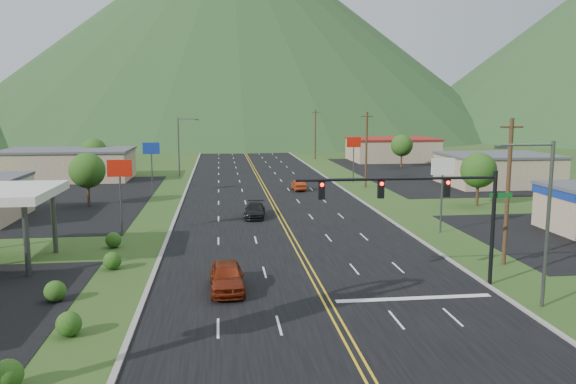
{
  "coord_description": "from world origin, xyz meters",
  "views": [
    {
      "loc": [
        -5.76,
        -17.31,
        10.82
      ],
      "look_at": [
        -0.81,
        23.28,
        4.5
      ],
      "focal_mm": 35.0,
      "sensor_mm": 36.0,
      "label": 1
    }
  ],
  "objects": [
    {
      "name": "tree_west_a",
      "position": [
        -20.0,
        45.0,
        3.89
      ],
      "size": [
        3.84,
        3.84,
        5.82
      ],
      "color": "#382314",
      "rests_on": "ground"
    },
    {
      "name": "traffic_signal",
      "position": [
        6.48,
        14.0,
        5.33
      ],
      "size": [
        13.1,
        0.43,
        7.0
      ],
      "color": "black",
      "rests_on": "ground"
    },
    {
      "name": "tree_west_b",
      "position": [
        -25.0,
        72.0,
        3.89
      ],
      "size": [
        3.84,
        3.84,
        5.82
      ],
      "color": "#382314",
      "rests_on": "ground"
    },
    {
      "name": "pole_sign_east_a",
      "position": [
        13.0,
        28.0,
        5.05
      ],
      "size": [
        2.0,
        0.18,
        6.4
      ],
      "color": "#59595E",
      "rests_on": "ground"
    },
    {
      "name": "car_dark_mid",
      "position": [
        -2.48,
        36.33,
        0.68
      ],
      "size": [
        2.4,
        4.88,
        1.37
      ],
      "primitive_type": "imported",
      "rotation": [
        0.0,
        0.0,
        -0.11
      ],
      "color": "black",
      "rests_on": "ground"
    },
    {
      "name": "pole_sign_west_a",
      "position": [
        -14.0,
        30.0,
        5.05
      ],
      "size": [
        2.0,
        0.18,
        6.4
      ],
      "color": "#59595E",
      "rests_on": "ground"
    },
    {
      "name": "mountain_n",
      "position": [
        0.0,
        220.0,
        42.5
      ],
      "size": [
        220.0,
        220.0,
        85.0
      ],
      "primitive_type": "cone",
      "color": "#1C3F1C",
      "rests_on": "ground"
    },
    {
      "name": "streetlight_west",
      "position": [
        -11.68,
        70.0,
        5.18
      ],
      "size": [
        3.28,
        0.25,
        9.0
      ],
      "color": "#59595E",
      "rests_on": "ground"
    },
    {
      "name": "building_east_mid",
      "position": [
        32.0,
        55.0,
        2.16
      ],
      "size": [
        14.4,
        11.4,
        4.3
      ],
      "color": "tan",
      "rests_on": "ground"
    },
    {
      "name": "building_west_far",
      "position": [
        -28.0,
        68.0,
        2.26
      ],
      "size": [
        18.4,
        11.4,
        4.5
      ],
      "color": "tan",
      "rests_on": "ground"
    },
    {
      "name": "tree_east_a",
      "position": [
        22.0,
        40.0,
        3.89
      ],
      "size": [
        3.84,
        3.84,
        5.82
      ],
      "color": "#382314",
      "rests_on": "ground"
    },
    {
      "name": "tree_east_b",
      "position": [
        26.0,
        78.0,
        3.89
      ],
      "size": [
        3.84,
        3.84,
        5.82
      ],
      "color": "#382314",
      "rests_on": "ground"
    },
    {
      "name": "car_red_near",
      "position": [
        -5.48,
        14.68,
        0.84
      ],
      "size": [
        2.1,
        4.97,
        1.68
      ],
      "primitive_type": "imported",
      "rotation": [
        0.0,
        0.0,
        0.03
      ],
      "color": "maroon",
      "rests_on": "ground"
    },
    {
      "name": "car_red_far",
      "position": [
        4.24,
        53.4,
        0.66
      ],
      "size": [
        1.51,
        4.03,
        1.32
      ],
      "primitive_type": "imported",
      "rotation": [
        0.0,
        0.0,
        3.17
      ],
      "color": "maroon",
      "rests_on": "ground"
    },
    {
      "name": "building_east_far",
      "position": [
        28.0,
        90.0,
        2.26
      ],
      "size": [
        16.4,
        12.4,
        4.5
      ],
      "color": "tan",
      "rests_on": "ground"
    },
    {
      "name": "utility_pole_d",
      "position": [
        13.5,
        135.0,
        5.13
      ],
      "size": [
        1.6,
        0.28,
        10.0
      ],
      "color": "#382314",
      "rests_on": "ground"
    },
    {
      "name": "streetlight_east",
      "position": [
        11.18,
        10.0,
        5.18
      ],
      "size": [
        3.28,
        0.25,
        9.0
      ],
      "color": "#59595E",
      "rests_on": "ground"
    },
    {
      "name": "utility_pole_c",
      "position": [
        13.5,
        95.0,
        5.13
      ],
      "size": [
        1.6,
        0.28,
        10.0
      ],
      "color": "#382314",
      "rests_on": "ground"
    },
    {
      "name": "pole_sign_east_b",
      "position": [
        13.0,
        60.0,
        5.05
      ],
      "size": [
        2.0,
        0.18,
        6.4
      ],
      "color": "#59595E",
      "rests_on": "ground"
    },
    {
      "name": "pole_sign_west_b",
      "position": [
        -14.0,
        52.0,
        5.05
      ],
      "size": [
        2.0,
        0.18,
        6.4
      ],
      "color": "#59595E",
      "rests_on": "ground"
    },
    {
      "name": "utility_pole_a",
      "position": [
        13.5,
        18.0,
        5.13
      ],
      "size": [
        1.6,
        0.28,
        10.0
      ],
      "color": "#382314",
      "rests_on": "ground"
    },
    {
      "name": "utility_pole_b",
      "position": [
        13.5,
        55.0,
        5.13
      ],
      "size": [
        1.6,
        0.28,
        10.0
      ],
      "color": "#382314",
      "rests_on": "ground"
    }
  ]
}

